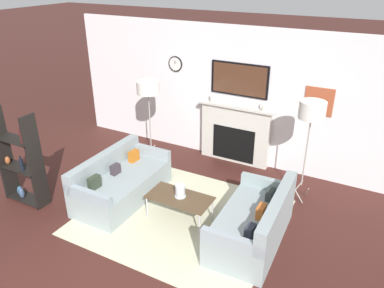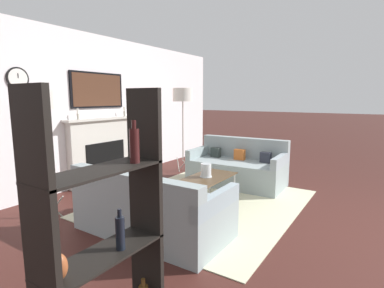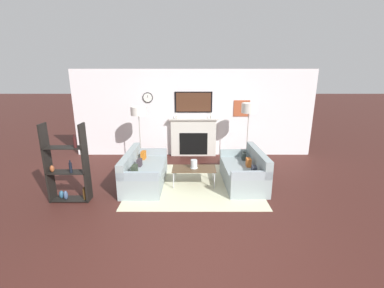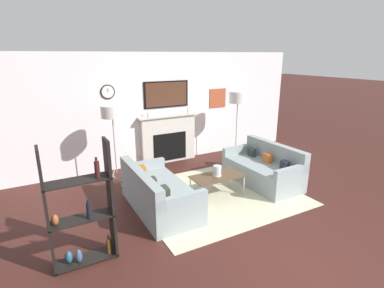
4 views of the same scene
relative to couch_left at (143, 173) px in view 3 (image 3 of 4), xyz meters
The scene contains 10 objects.
ground_plane 2.55m from the couch_left, 61.60° to the right, with size 60.00×60.00×0.00m, color #3E1D18.
fireplace_wall 2.76m from the couch_left, 62.28° to the left, with size 7.52×0.28×2.70m.
area_rug 1.24m from the couch_left, ahead, with size 3.02×2.62×0.01m.
couch_left is the anchor object (origin of this frame).
couch_right 2.41m from the couch_left, ahead, with size 0.92×1.69×0.83m.
coffee_table 1.21m from the couch_left, ahead, with size 1.02×0.52×0.42m.
hurricane_candle 1.22m from the couch_left, ahead, with size 0.18×0.18×0.20m.
floor_lamp_left 1.94m from the couch_left, 103.31° to the left, with size 0.44×0.44×1.68m.
floor_lamp_right 3.38m from the couch_left, 27.76° to the left, with size 0.42×0.42×1.78m.
shelf_unit 1.67m from the couch_left, 148.91° to the right, with size 0.81×0.28×1.64m.
Camera 3 is at (-0.05, -3.49, 2.58)m, focal length 24.00 mm.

